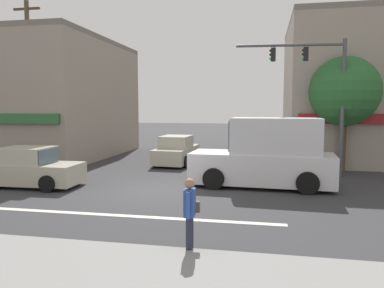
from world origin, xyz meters
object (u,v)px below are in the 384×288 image
sedan_approaching_near (176,151)px  pedestrian_foreground_with_bag (190,211)px  street_tree (344,92)px  box_truck_crossing_rightbound (267,156)px  sedan_crossing_leftbound (29,169)px  traffic_light_mast (321,85)px  utility_pole_near_left (30,84)px

sedan_approaching_near → pedestrian_foreground_with_bag: (3.30, -12.63, 0.24)m
street_tree → box_truck_crossing_rightbound: 6.24m
sedan_approaching_near → sedan_crossing_leftbound: bearing=-122.2°
traffic_light_mast → pedestrian_foreground_with_bag: traffic_light_mast is taller
utility_pole_near_left → sedan_crossing_leftbound: (2.35, -3.71, -3.63)m
box_truck_crossing_rightbound → pedestrian_foreground_with_bag: bearing=-102.5°
utility_pole_near_left → box_truck_crossing_rightbound: (11.68, -1.99, -3.09)m
sedan_approaching_near → traffic_light_mast: bearing=-18.4°
box_truck_crossing_rightbound → street_tree: bearing=49.6°
pedestrian_foreground_with_bag → street_tree: bearing=65.6°
street_tree → pedestrian_foreground_with_bag: street_tree is taller
sedan_crossing_leftbound → traffic_light_mast: bearing=21.4°
street_tree → pedestrian_foreground_with_bag: (-5.29, -11.66, -2.96)m
pedestrian_foreground_with_bag → sedan_crossing_leftbound: bearing=143.8°
utility_pole_near_left → pedestrian_foreground_with_bag: 14.14m
sedan_approaching_near → pedestrian_foreground_with_bag: pedestrian_foreground_with_bag is taller
traffic_light_mast → pedestrian_foreground_with_bag: bearing=-111.3°
sedan_approaching_near → sedan_crossing_leftbound: size_ratio=1.01×
utility_pole_near_left → sedan_crossing_leftbound: size_ratio=2.03×
sedan_approaching_near → box_truck_crossing_rightbound: bearing=-46.9°
sedan_crossing_leftbound → box_truck_crossing_rightbound: size_ratio=0.72×
sedan_crossing_leftbound → utility_pole_near_left: bearing=122.3°
utility_pole_near_left → sedan_approaching_near: utility_pole_near_left is taller
traffic_light_mast → pedestrian_foreground_with_bag: size_ratio=3.71×
street_tree → utility_pole_near_left: 15.52m
utility_pole_near_left → pedestrian_foreground_with_bag: size_ratio=5.02×
utility_pole_near_left → box_truck_crossing_rightbound: 12.24m
traffic_light_mast → utility_pole_near_left: bearing=-176.5°
traffic_light_mast → sedan_crossing_leftbound: size_ratio=1.50×
box_truck_crossing_rightbound → traffic_light_mast: bearing=50.4°
sedan_approaching_near → pedestrian_foreground_with_bag: size_ratio=2.50×
utility_pole_near_left → pedestrian_foreground_with_bag: bearing=-42.9°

